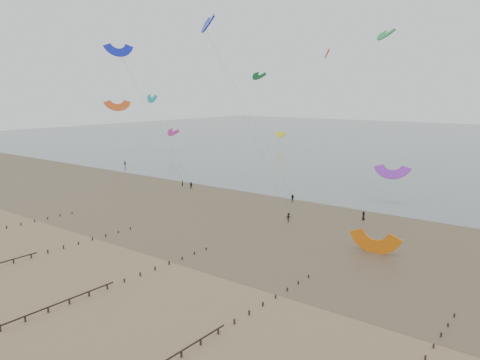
{
  "coord_description": "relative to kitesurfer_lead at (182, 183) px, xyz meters",
  "views": [
    {
      "loc": [
        50.24,
        -39.56,
        24.07
      ],
      "look_at": [
        -1.69,
        28.0,
        8.0
      ],
      "focal_mm": 35.0,
      "sensor_mm": 36.0,
      "label": 1
    }
  ],
  "objects": [
    {
      "name": "groynes",
      "position": [
        37.94,
        -64.52,
        -0.31
      ],
      "size": [
        72.16,
        50.16,
        1.0
      ],
      "color": "black",
      "rests_on": "ground"
    },
    {
      "name": "grounded_kite",
      "position": [
        59.07,
        -18.81,
        -0.78
      ],
      "size": [
        6.83,
        5.37,
        3.7
      ],
      "primitive_type": null,
      "rotation": [
        1.54,
        0.0,
        0.02
      ],
      "color": "orange",
      "rests_on": "ground"
    },
    {
      "name": "sea_and_shore",
      "position": [
        29.86,
        -11.07,
        -0.78
      ],
      "size": [
        500.0,
        665.0,
        0.03
      ],
      "color": "#475654",
      "rests_on": "ground"
    },
    {
      "name": "ground",
      "position": [
        33.94,
        -45.47,
        -0.78
      ],
      "size": [
        500.0,
        500.0,
        0.0
      ],
      "primitive_type": "plane",
      "color": "brown",
      "rests_on": "ground"
    },
    {
      "name": "kites_airborne",
      "position": [
        20.93,
        44.19,
        19.73
      ],
      "size": [
        240.51,
        118.86,
        39.55
      ],
      "color": "#E35118",
      "rests_on": "ground"
    },
    {
      "name": "kitesurfer_lead",
      "position": [
        0.0,
        0.0,
        0.0
      ],
      "size": [
        0.68,
        0.6,
        1.57
      ],
      "primitive_type": "imported",
      "rotation": [
        0.0,
        0.0,
        2.65
      ],
      "color": "black",
      "rests_on": "ground"
    },
    {
      "name": "kitesurfers",
      "position": [
        52.11,
        2.35,
        0.08
      ],
      "size": [
        161.19,
        28.31,
        1.86
      ],
      "color": "black",
      "rests_on": "ground"
    }
  ]
}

